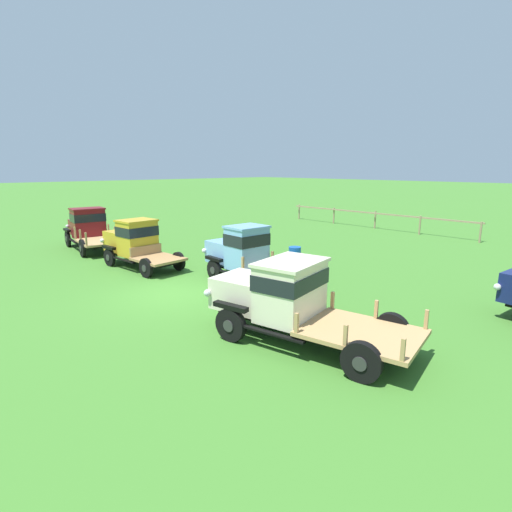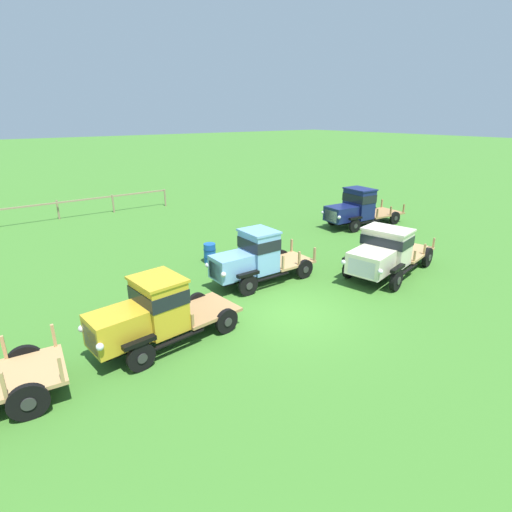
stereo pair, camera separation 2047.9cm
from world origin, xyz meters
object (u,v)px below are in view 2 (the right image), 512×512
(vintage_truck_midrow_center, at_px, (254,257))
(oil_drum_beside_row, at_px, (210,253))
(vintage_truck_far_side, at_px, (384,252))
(vintage_truck_second_in_line, at_px, (153,312))
(vintage_truck_back_of_row, at_px, (357,208))

(vintage_truck_midrow_center, relative_size, oil_drum_beside_row, 5.12)
(vintage_truck_midrow_center, relative_size, vintage_truck_far_side, 0.80)
(vintage_truck_second_in_line, bearing_deg, vintage_truck_back_of_row, 18.85)
(vintage_truck_second_in_line, xyz_separation_m, vintage_truck_midrow_center, (5.11, 1.95, 0.02))
(vintage_truck_second_in_line, relative_size, vintage_truck_back_of_row, 0.84)
(vintage_truck_second_in_line, distance_m, oil_drum_beside_row, 7.15)
(vintage_truck_second_in_line, relative_size, vintage_truck_midrow_center, 1.03)
(vintage_truck_far_side, relative_size, vintage_truck_back_of_row, 1.01)
(vintage_truck_far_side, bearing_deg, vintage_truck_second_in_line, 175.89)
(vintage_truck_midrow_center, distance_m, vintage_truck_far_side, 5.42)
(vintage_truck_far_side, xyz_separation_m, vintage_truck_back_of_row, (5.37, 5.90, 0.07))
(vintage_truck_second_in_line, bearing_deg, vintage_truck_midrow_center, 20.87)
(vintage_truck_second_in_line, relative_size, vintage_truck_far_side, 0.83)
(vintage_truck_second_in_line, xyz_separation_m, vintage_truck_far_side, (9.84, -0.71, -0.02))
(vintage_truck_second_in_line, xyz_separation_m, vintage_truck_back_of_row, (15.20, 5.19, 0.05))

